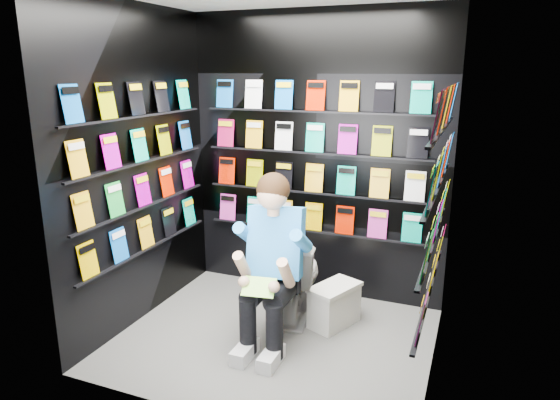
% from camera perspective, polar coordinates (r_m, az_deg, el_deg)
% --- Properties ---
extents(floor, '(2.40, 2.40, 0.00)m').
position_cam_1_polar(floor, '(4.13, -0.70, -15.59)').
color(floor, slate).
rests_on(floor, ground).
extents(wall_back, '(2.40, 0.04, 2.60)m').
position_cam_1_polar(wall_back, '(4.57, 4.09, 4.82)').
color(wall_back, black).
rests_on(wall_back, floor).
extents(wall_front, '(2.40, 0.04, 2.60)m').
position_cam_1_polar(wall_front, '(2.78, -8.74, -1.83)').
color(wall_front, black).
rests_on(wall_front, floor).
extents(wall_left, '(0.04, 2.00, 2.60)m').
position_cam_1_polar(wall_left, '(4.25, -15.90, 3.53)').
color(wall_left, black).
rests_on(wall_left, floor).
extents(wall_right, '(0.04, 2.00, 2.60)m').
position_cam_1_polar(wall_right, '(3.38, 18.34, 0.56)').
color(wall_right, black).
rests_on(wall_right, floor).
extents(comics_back, '(2.10, 0.06, 1.37)m').
position_cam_1_polar(comics_back, '(4.54, 3.97, 4.82)').
color(comics_back, red).
rests_on(comics_back, wall_back).
extents(comics_left, '(0.06, 1.70, 1.37)m').
position_cam_1_polar(comics_left, '(4.23, -15.58, 3.57)').
color(comics_left, red).
rests_on(comics_left, wall_left).
extents(comics_right, '(0.06, 1.70, 1.37)m').
position_cam_1_polar(comics_right, '(3.38, 17.84, 0.69)').
color(comics_right, red).
rests_on(comics_right, wall_right).
extents(toilet, '(0.53, 0.81, 0.73)m').
position_cam_1_polar(toilet, '(4.31, 1.64, -8.72)').
color(toilet, white).
rests_on(toilet, floor).
extents(longbox, '(0.38, 0.49, 0.32)m').
position_cam_1_polar(longbox, '(4.28, 6.22, -12.03)').
color(longbox, white).
rests_on(longbox, floor).
extents(longbox_lid, '(0.41, 0.51, 0.03)m').
position_cam_1_polar(longbox_lid, '(4.21, 6.29, -9.88)').
color(longbox_lid, white).
rests_on(longbox_lid, longbox).
extents(reader, '(0.68, 0.89, 1.50)m').
position_cam_1_polar(reader, '(3.83, -0.30, -4.96)').
color(reader, blue).
rests_on(reader, toilet).
extents(held_comic, '(0.26, 0.18, 0.10)m').
position_cam_1_polar(held_comic, '(3.61, -2.43, -9.90)').
color(held_comic, green).
rests_on(held_comic, reader).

